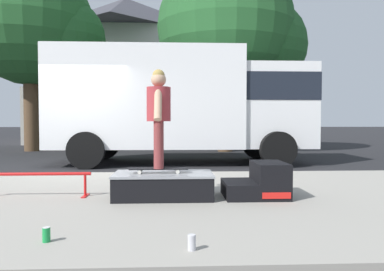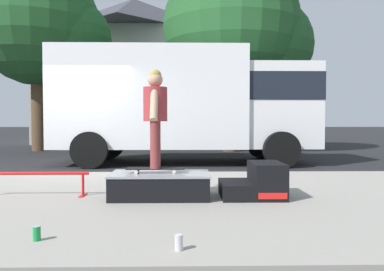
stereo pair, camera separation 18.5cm
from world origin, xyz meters
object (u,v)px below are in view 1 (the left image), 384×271
Objects in this scene: skateboard at (159,169)px; box_truck at (183,101)px; skate_box at (163,184)px; soda_can_b at (46,235)px; street_tree_main at (233,32)px; kicker_ramp at (260,182)px; skater_kid at (159,110)px; grind_rail at (36,178)px; street_tree_neighbour at (37,27)px; soda_can at (192,242)px.

box_truck is (0.45, 5.30, 1.19)m from skateboard.
skate_box is at bearing -94.22° from box_truck.
street_tree_main is (3.34, 11.05, 4.36)m from soda_can_b.
kicker_ramp is at bearing -0.02° from skate_box.
skate_box reaches higher than soda_can_b.
skateboard is 0.60× the size of skater_kid.
grind_rail is 0.20× the size of street_tree_main.
skateboard is 6.22× the size of soda_can_b.
skate_box is at bearing 179.98° from kicker_ramp.
street_tree_main is at bearing 65.51° from grind_rail.
street_tree_main is 1.00× the size of street_tree_neighbour.
street_tree_main reaches higher than skateboard.
street_tree_neighbour is at bearing 123.23° from kicker_ramp.
soda_can is (0.34, -2.07, -1.11)m from skater_kid.
skate_box is 10.44m from street_tree_main.
street_tree_neighbour is at bearing 117.19° from skater_kid.
kicker_ramp is 0.64× the size of skater_kid.
soda_can is (-1.03, -2.08, -0.13)m from kicker_ramp.
skate_box is 0.22m from skateboard.
grind_rail is 1.13× the size of skater_kid.
box_truck is (0.11, 7.37, 1.52)m from soda_can.
skater_kid is at bearing -5.28° from grind_rail.
skateboard reaches higher than soda_can_b.
box_truck is (-0.92, 5.28, 1.39)m from kicker_ramp.
skateboard reaches higher than grind_rail.
skater_kid reaches higher than soda_can.
skater_kid is 2.38m from soda_can.
street_tree_neighbour is (-5.47, 4.48, 3.07)m from box_truck.
street_tree_main reaches higher than soda_can_b.
box_truck is 5.27m from street_tree_main.
grind_rail is at bearing 132.27° from soda_can.
street_tree_neighbour is (-5.02, 9.77, 3.47)m from skater_kid.
skateboard is (-1.37, -0.01, 0.20)m from kicker_ramp.
skater_kid is 11.53m from street_tree_neighbour.
skate_box is 0.18× the size of street_tree_neighbour.
kicker_ramp reaches higher than soda_can_b.
street_tree_neighbour is at bearing 117.50° from skate_box.
street_tree_main is at bearing 83.28° from kicker_ramp.
street_tree_main is at bearing 73.16° from soda_can_b.
street_tree_neighbour reaches higher than soda_can.
soda_can is 12.31m from street_tree_main.
grind_rail is at bearing 174.72° from skater_kid.
soda_can_b is at bearing -116.07° from skateboard.
skateboard reaches higher than soda_can.
soda_can is at bearing -82.24° from skate_box.
box_truck is at bearing -39.30° from street_tree_neighbour.
street_tree_main is (2.40, 9.23, 4.24)m from skate_box.
skateboard is at bearing 99.42° from soda_can.
grind_rail is at bearing 112.11° from soda_can_b.
kicker_ramp is 5.54m from box_truck.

